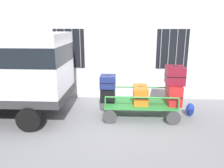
{
  "coord_description": "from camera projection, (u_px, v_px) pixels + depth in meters",
  "views": [
    {
      "loc": [
        0.32,
        -6.27,
        2.94
      ],
      "look_at": [
        -0.02,
        0.56,
        1.08
      ],
      "focal_mm": 35.7,
      "sensor_mm": 36.0,
      "label": 1
    }
  ],
  "objects": [
    {
      "name": "ground_plane",
      "position": [
        112.0,
        123.0,
        6.83
      ],
      "size": [
        40.0,
        40.0,
        0.0
      ],
      "primitive_type": "plane",
      "color": "gray"
    },
    {
      "name": "building_wall",
      "position": [
        115.0,
        35.0,
        8.65
      ],
      "size": [
        12.0,
        0.38,
        5.0
      ],
      "color": "silver",
      "rests_on": "ground"
    },
    {
      "name": "suitcase_left_middle",
      "position": [
        108.0,
        81.0,
        7.1
      ],
      "size": [
        0.49,
        0.55,
        0.4
      ],
      "color": "navy",
      "rests_on": "suitcase_left_bottom"
    },
    {
      "name": "luggage_cart",
      "position": [
        140.0,
        105.0,
        7.23
      ],
      "size": [
        2.34,
        1.29,
        0.48
      ],
      "color": "#2D8438",
      "rests_on": "ground"
    },
    {
      "name": "cart_railing",
      "position": [
        140.0,
        93.0,
        7.12
      ],
      "size": [
        2.22,
        1.15,
        0.37
      ],
      "color": "#2D8438",
      "rests_on": "luggage_cart"
    },
    {
      "name": "suitcase_center_middle",
      "position": [
        175.0,
        75.0,
        6.92
      ],
      "size": [
        0.6,
        0.68,
        0.56
      ],
      "color": "maroon",
      "rests_on": "suitcase_center_bottom"
    },
    {
      "name": "suitcase_left_bottom",
      "position": [
        108.0,
        94.0,
        7.23
      ],
      "size": [
        0.48,
        0.45,
        0.48
      ],
      "color": "black",
      "rests_on": "luggage_cart"
    },
    {
      "name": "backpack",
      "position": [
        190.0,
        110.0,
        7.28
      ],
      "size": [
        0.27,
        0.22,
        0.44
      ],
      "color": "navy",
      "rests_on": "ground"
    },
    {
      "name": "suitcase_midleft_bottom",
      "position": [
        140.0,
        95.0,
        7.13
      ],
      "size": [
        0.45,
        0.82,
        0.54
      ],
      "color": "orange",
      "rests_on": "luggage_cart"
    },
    {
      "name": "suitcase_center_bottom",
      "position": [
        173.0,
        93.0,
        7.09
      ],
      "size": [
        0.45,
        0.93,
        0.64
      ],
      "color": "#B21E1E",
      "rests_on": "luggage_cart"
    }
  ]
}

